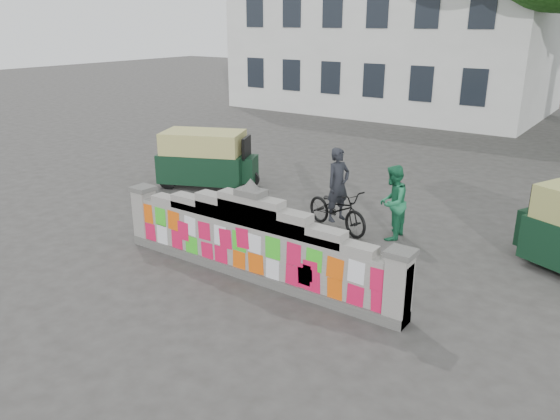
% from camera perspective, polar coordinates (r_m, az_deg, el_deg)
% --- Properties ---
extents(ground, '(100.00, 100.00, 0.00)m').
position_cam_1_polar(ground, '(10.81, -2.91, -6.99)').
color(ground, '#383533').
rests_on(ground, ground).
extents(parapet_wall, '(6.48, 0.44, 2.01)m').
position_cam_1_polar(parapet_wall, '(10.49, -2.99, -3.33)').
color(parapet_wall, '#4C4C49').
rests_on(parapet_wall, ground).
extents(building, '(16.00, 10.00, 8.90)m').
position_cam_1_polar(building, '(32.32, 12.04, 17.52)').
color(building, silver).
rests_on(building, ground).
extents(cyclist_bike, '(2.08, 1.28, 1.03)m').
position_cam_1_polar(cyclist_bike, '(13.03, 6.00, 0.08)').
color(cyclist_bike, black).
rests_on(cyclist_bike, ground).
extents(cyclist_rider, '(0.60, 0.74, 1.75)m').
position_cam_1_polar(cyclist_rider, '(12.92, 6.06, 1.58)').
color(cyclist_rider, black).
rests_on(cyclist_rider, ground).
extents(pedestrian, '(0.73, 0.90, 1.73)m').
position_cam_1_polar(pedestrian, '(12.61, 11.66, 0.77)').
color(pedestrian, '#20784C').
rests_on(pedestrian, ground).
extents(rickshaw_left, '(3.07, 2.29, 1.65)m').
position_cam_1_polar(rickshaw_left, '(16.59, -7.70, 5.43)').
color(rickshaw_left, black).
rests_on(rickshaw_left, ground).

